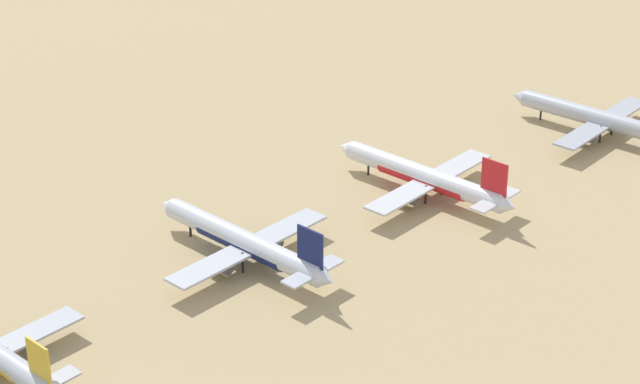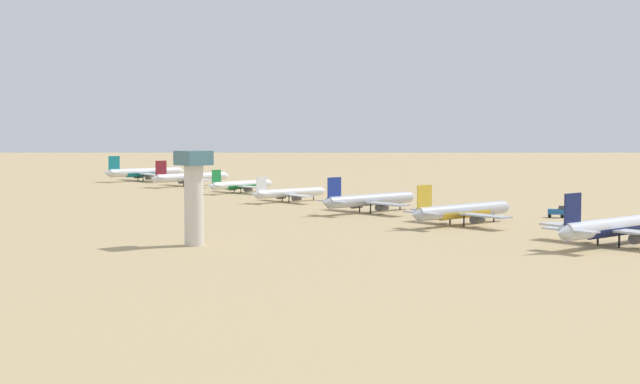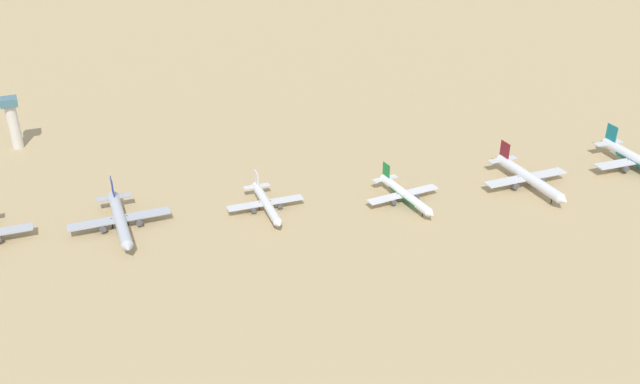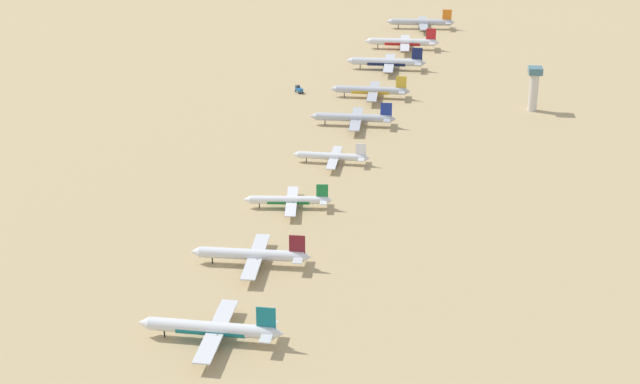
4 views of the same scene
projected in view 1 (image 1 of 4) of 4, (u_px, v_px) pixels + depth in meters
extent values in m
cylinder|color=#B2B7C1|center=(597.00, 118.00, 288.96)|extent=(40.75, 4.87, 4.30)
cone|color=#B2B7C1|center=(519.00, 96.00, 301.74)|extent=(3.68, 4.26, 4.21)
cube|color=#A4A8B2|center=(603.00, 122.00, 288.31)|extent=(6.19, 38.51, 0.51)
cylinder|color=#4C4C54|center=(585.00, 136.00, 284.89)|extent=(4.78, 2.67, 2.60)
cylinder|color=#4C4C54|center=(612.00, 119.00, 294.17)|extent=(4.78, 2.67, 2.60)
cylinder|color=black|center=(541.00, 112.00, 299.03)|extent=(0.50, 0.50, 4.32)
cylinder|color=black|center=(600.00, 134.00, 286.47)|extent=(0.50, 0.50, 4.32)
cylinder|color=black|center=(612.00, 127.00, 290.49)|extent=(0.50, 0.50, 4.32)
cylinder|color=silver|center=(424.00, 176.00, 259.61)|extent=(41.40, 4.80, 4.37)
cone|color=silver|center=(346.00, 148.00, 272.98)|extent=(3.72, 4.32, 4.28)
cone|color=silver|center=(509.00, 206.00, 246.39)|extent=(3.26, 3.96, 3.93)
cube|color=red|center=(494.00, 179.00, 246.56)|extent=(6.32, 0.47, 8.04)
cube|color=silver|center=(495.00, 200.00, 248.24)|extent=(3.82, 13.82, 0.41)
cube|color=silver|center=(430.00, 181.00, 258.93)|extent=(6.15, 39.12, 0.52)
cylinder|color=#4C4C54|center=(407.00, 197.00, 255.57)|extent=(4.85, 2.69, 2.64)
cylinder|color=#4C4C54|center=(445.00, 176.00, 264.80)|extent=(4.85, 2.69, 2.64)
cylinder|color=black|center=(368.00, 166.00, 270.12)|extent=(0.51, 0.51, 4.39)
cylinder|color=black|center=(426.00, 195.00, 257.08)|extent=(0.51, 0.51, 4.39)
cylinder|color=black|center=(442.00, 186.00, 261.08)|extent=(0.51, 0.51, 4.39)
cylinder|color=red|center=(424.00, 177.00, 259.76)|extent=(22.79, 4.61, 4.37)
cylinder|color=silver|center=(243.00, 241.00, 233.10)|extent=(41.61, 5.56, 4.38)
cone|color=silver|center=(168.00, 205.00, 246.78)|extent=(3.81, 4.40, 4.29)
cone|color=silver|center=(327.00, 280.00, 219.56)|extent=(3.34, 4.03, 3.94)
cube|color=#141E51|center=(310.00, 249.00, 219.78)|extent=(6.35, 0.58, 8.07)
cube|color=#B6BBC5|center=(313.00, 272.00, 221.46)|extent=(4.08, 13.93, 0.42)
cube|color=#B6BBC5|center=(249.00, 247.00, 232.40)|extent=(6.88, 39.34, 0.52)
cylinder|color=#4C4C54|center=(221.00, 265.00, 229.11)|extent=(4.92, 2.79, 2.65)
cylinder|color=#4C4C54|center=(271.00, 240.00, 238.22)|extent=(4.92, 2.79, 2.65)
cylinder|color=black|center=(190.00, 227.00, 243.83)|extent=(0.51, 0.51, 4.40)
cylinder|color=black|center=(243.00, 263.00, 230.56)|extent=(0.51, 0.51, 4.40)
cylinder|color=black|center=(264.00, 252.00, 234.51)|extent=(0.51, 0.51, 4.40)
cylinder|color=#141E51|center=(243.00, 242.00, 233.25)|extent=(22.94, 5.04, 4.39)
cube|color=gold|center=(39.00, 362.00, 188.31)|extent=(5.82, 0.55, 7.39)
cylinder|color=#4C4C54|center=(19.00, 344.00, 205.22)|extent=(4.51, 2.57, 2.43)
cylinder|color=black|center=(8.00, 358.00, 201.83)|extent=(0.46, 0.46, 4.03)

